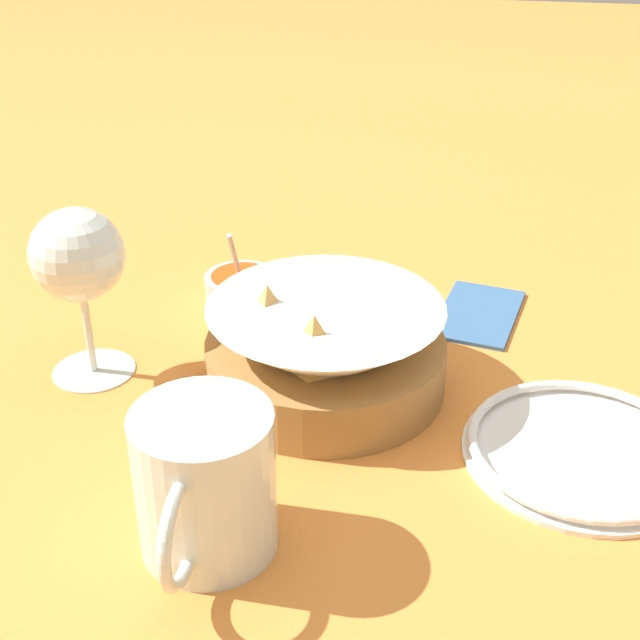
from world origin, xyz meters
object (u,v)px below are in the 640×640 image
object	(u,v)px
food_basket	(319,350)
beer_mug	(205,488)
sauce_cup	(242,288)
side_plate	(582,449)
wine_glass	(78,260)

from	to	relation	value
food_basket	beer_mug	xyz separation A→B (m)	(0.21, -0.04, 0.01)
beer_mug	sauce_cup	bearing A→B (deg)	-169.34
side_plate	beer_mug	bearing A→B (deg)	-61.11
food_basket	wine_glass	bearing A→B (deg)	-86.68
food_basket	side_plate	distance (m)	0.23
sauce_cup	side_plate	bearing A→B (deg)	58.67
sauce_cup	side_plate	xyz separation A→B (m)	(0.20, 0.33, -0.01)
wine_glass	side_plate	size ratio (longest dim) A/B	0.84
sauce_cup	wine_glass	world-z (taller)	wine_glass
sauce_cup	side_plate	size ratio (longest dim) A/B	0.50
sauce_cup	wine_glass	xyz separation A→B (m)	(0.15, -0.10, 0.09)
wine_glass	beer_mug	xyz separation A→B (m)	(0.20, 0.17, -0.06)
beer_mug	side_plate	bearing A→B (deg)	118.89
wine_glass	side_plate	world-z (taller)	wine_glass
food_basket	wine_glass	size ratio (longest dim) A/B	1.32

